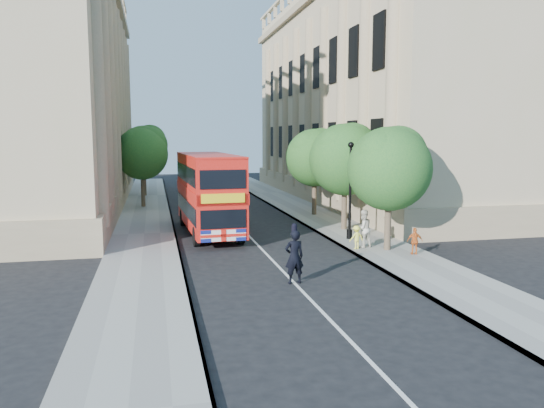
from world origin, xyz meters
TOP-DOWN VIEW (x-y plane):
  - ground at (0.00, 0.00)m, footprint 120.00×120.00m
  - pavement_right at (5.75, 10.00)m, footprint 3.50×80.00m
  - pavement_left at (-5.75, 10.00)m, footprint 3.50×80.00m
  - building_right at (13.80, 24.00)m, footprint 12.00×38.00m
  - building_left at (-13.80, 24.00)m, footprint 12.00×38.00m
  - tree_right_near at (5.84, 3.03)m, footprint 4.00×4.00m
  - tree_right_mid at (5.84, 9.03)m, footprint 4.20×4.20m
  - tree_right_far at (5.84, 15.03)m, footprint 4.00×4.00m
  - tree_left_far at (-5.96, 22.03)m, footprint 4.00×4.00m
  - tree_left_back at (-5.96, 30.03)m, footprint 4.20×4.20m
  - lamp_post at (5.00, 6.00)m, footprint 0.32×0.32m
  - double_decker_bus at (-2.13, 9.78)m, footprint 3.04×9.80m
  - box_van at (-1.92, 12.25)m, footprint 2.20×4.77m
  - police_constable at (-0.02, -1.37)m, footprint 0.79×0.56m
  - woman_pedestrian at (4.86, 3.77)m, footprint 1.05×0.91m
  - child_a at (6.59, 1.76)m, footprint 0.78×0.46m
  - child_b at (4.40, 3.48)m, footprint 0.81×0.55m

SIDE VIEW (x-z plane):
  - ground at x=0.00m, z-range 0.00..0.00m
  - pavement_right at x=5.75m, z-range 0.00..0.12m
  - pavement_left at x=-5.75m, z-range 0.00..0.12m
  - child_b at x=4.40m, z-range 0.12..1.27m
  - child_a at x=6.59m, z-range 0.12..1.37m
  - police_constable at x=-0.02m, z-range 0.00..2.06m
  - woman_pedestrian at x=4.86m, z-range 0.12..1.99m
  - box_van at x=-1.92m, z-range -0.03..2.64m
  - double_decker_bus at x=-2.13m, z-range 0.24..4.71m
  - lamp_post at x=5.00m, z-range -0.07..5.09m
  - tree_right_near at x=5.84m, z-range 1.21..7.29m
  - tree_right_far at x=5.84m, z-range 1.24..7.39m
  - tree_left_far at x=-5.96m, z-range 1.30..7.59m
  - tree_right_mid at x=5.84m, z-range 1.26..7.63m
  - tree_left_back at x=-5.96m, z-range 1.38..8.03m
  - building_right at x=13.80m, z-range 0.00..18.00m
  - building_left at x=-13.80m, z-range 0.00..18.00m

